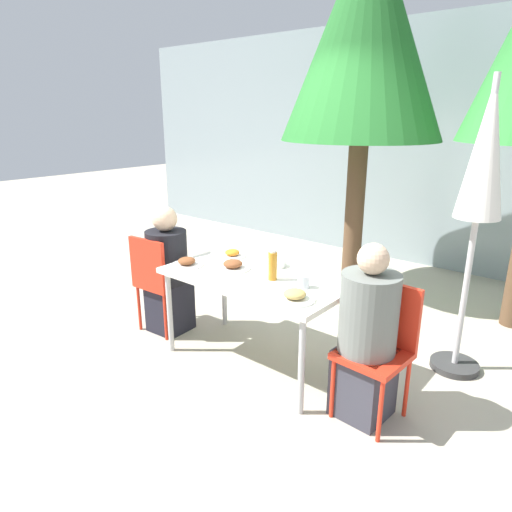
{
  "coord_description": "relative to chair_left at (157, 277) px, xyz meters",
  "views": [
    {
      "loc": [
        2.07,
        -2.48,
        1.91
      ],
      "look_at": [
        0.0,
        0.0,
        0.88
      ],
      "focal_mm": 32.0,
      "sensor_mm": 36.0,
      "label": 1
    }
  ],
  "objects": [
    {
      "name": "drinking_cup",
      "position": [
        1.43,
        0.16,
        0.25
      ],
      "size": [
        0.08,
        0.08,
        0.09
      ],
      "color": "silver",
      "rests_on": "dining_table"
    },
    {
      "name": "chair_left",
      "position": [
        0.0,
        0.0,
        0.0
      ],
      "size": [
        0.43,
        0.43,
        0.89
      ],
      "rotation": [
        0.0,
        0.0,
        0.07
      ],
      "color": "red",
      "rests_on": "ground"
    },
    {
      "name": "tree_behind_right",
      "position": [
        0.82,
        2.02,
        2.11
      ],
      "size": [
        1.6,
        1.6,
        3.69
      ],
      "color": "brown",
      "rests_on": "ground"
    },
    {
      "name": "dining_table",
      "position": [
        1.0,
        0.15,
        0.15
      ],
      "size": [
        1.42,
        0.76,
        0.73
      ],
      "color": "silver",
      "rests_on": "ground"
    },
    {
      "name": "closed_umbrella",
      "position": [
        2.26,
        1.06,
        1.02
      ],
      "size": [
        0.36,
        0.36,
        2.15
      ],
      "color": "#333333",
      "rests_on": "ground"
    },
    {
      "name": "person_left",
      "position": [
        0.04,
        0.08,
        0.01
      ],
      "size": [
        0.36,
        0.36,
        1.15
      ],
      "rotation": [
        0.0,
        0.0,
        0.07
      ],
      "color": "black",
      "rests_on": "ground"
    },
    {
      "name": "plate_0",
      "position": [
        0.78,
        0.14,
        0.24
      ],
      "size": [
        0.28,
        0.28,
        0.07
      ],
      "color": "white",
      "rests_on": "dining_table"
    },
    {
      "name": "plate_1",
      "position": [
        0.56,
        0.37,
        0.23
      ],
      "size": [
        0.23,
        0.23,
        0.06
      ],
      "color": "white",
      "rests_on": "dining_table"
    },
    {
      "name": "bottle",
      "position": [
        1.16,
        0.15,
        0.32
      ],
      "size": [
        0.06,
        0.06,
        0.23
      ],
      "color": "#B7751E",
      "rests_on": "dining_table"
    },
    {
      "name": "plate_2",
      "position": [
        1.51,
        -0.06,
        0.23
      ],
      "size": [
        0.27,
        0.27,
        0.07
      ],
      "color": "white",
      "rests_on": "dining_table"
    },
    {
      "name": "ground_plane",
      "position": [
        1.0,
        0.15,
        -0.52
      ],
      "size": [
        24.0,
        24.0,
        0.0
      ],
      "primitive_type": "plane",
      "color": "#B2A893"
    },
    {
      "name": "salad_bowl",
      "position": [
        1.0,
        0.4,
        0.23
      ],
      "size": [
        0.16,
        0.16,
        0.05
      ],
      "color": "white",
      "rests_on": "dining_table"
    },
    {
      "name": "plate_3",
      "position": [
        0.44,
        -0.04,
        0.23
      ],
      "size": [
        0.26,
        0.26,
        0.07
      ],
      "color": "white",
      "rests_on": "dining_table"
    },
    {
      "name": "person_right",
      "position": [
        1.96,
        0.09,
        0.02
      ],
      "size": [
        0.36,
        0.36,
        1.17
      ],
      "rotation": [
        0.0,
        0.0,
        3.08
      ],
      "color": "#383842",
      "rests_on": "ground"
    },
    {
      "name": "building_facade",
      "position": [
        1.0,
        3.51,
        0.98
      ],
      "size": [
        10.0,
        0.2,
        3.0
      ],
      "color": "#89999E",
      "rests_on": "ground"
    },
    {
      "name": "chair_right",
      "position": [
        2.02,
        0.16,
        0.0
      ],
      "size": [
        0.43,
        0.43,
        0.89
      ],
      "rotation": [
        0.0,
        0.0,
        3.08
      ],
      "color": "red",
      "rests_on": "ground"
    }
  ]
}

